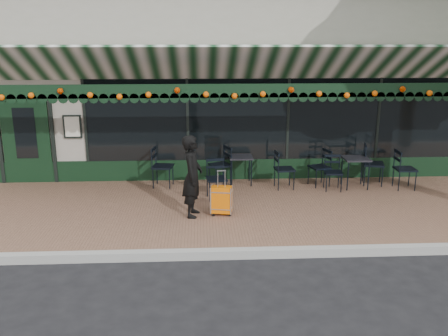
{
  "coord_description": "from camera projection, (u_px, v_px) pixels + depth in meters",
  "views": [
    {
      "loc": [
        -0.71,
        -7.19,
        3.46
      ],
      "look_at": [
        -0.26,
        1.6,
        1.08
      ],
      "focal_mm": 38.0,
      "sensor_mm": 36.0,
      "label": 1
    }
  ],
  "objects": [
    {
      "name": "sidewalk",
      "position": [
        235.0,
        210.0,
        9.78
      ],
      "size": [
        18.0,
        4.0,
        0.15
      ],
      "primitive_type": "cube",
      "color": "brown",
      "rests_on": "ground"
    },
    {
      "name": "suitcase",
      "position": [
        221.0,
        200.0,
        9.21
      ],
      "size": [
        0.43,
        0.29,
        0.9
      ],
      "rotation": [
        0.0,
        0.0,
        -0.19
      ],
      "color": "orange",
      "rests_on": "sidewalk"
    },
    {
      "name": "chair_a_right",
      "position": [
        373.0,
        164.0,
        11.12
      ],
      "size": [
        0.59,
        0.59,
        0.97
      ],
      "primitive_type": null,
      "rotation": [
        0.0,
        0.0,
        1.32
      ],
      "color": "black",
      "rests_on": "sidewalk"
    },
    {
      "name": "chair_a_front",
      "position": [
        333.0,
        173.0,
        10.72
      ],
      "size": [
        0.44,
        0.44,
        0.81
      ],
      "primitive_type": null,
      "rotation": [
        0.0,
        0.0,
        -0.09
      ],
      "color": "black",
      "rests_on": "sidewalk"
    },
    {
      "name": "restaurant_building",
      "position": [
        222.0,
        79.0,
        14.83
      ],
      "size": [
        12.0,
        9.6,
        4.5
      ],
      "color": "gray",
      "rests_on": "ground"
    },
    {
      "name": "chair_b_right",
      "position": [
        284.0,
        170.0,
        10.85
      ],
      "size": [
        0.48,
        0.48,
        0.88
      ],
      "primitive_type": null,
      "rotation": [
        0.0,
        0.0,
        1.66
      ],
      "color": "black",
      "rests_on": "sidewalk"
    },
    {
      "name": "chair_solo",
      "position": [
        163.0,
        167.0,
        10.96
      ],
      "size": [
        0.53,
        0.53,
        0.94
      ],
      "primitive_type": null,
      "rotation": [
        0.0,
        0.0,
        1.42
      ],
      "color": "black",
      "rests_on": "sidewalk"
    },
    {
      "name": "chair_a_left",
      "position": [
        319.0,
        167.0,
        11.05
      ],
      "size": [
        0.54,
        0.54,
        0.87
      ],
      "primitive_type": null,
      "rotation": [
        0.0,
        0.0,
        -1.28
      ],
      "color": "black",
      "rests_on": "sidewalk"
    },
    {
      "name": "woman",
      "position": [
        192.0,
        176.0,
        9.04
      ],
      "size": [
        0.46,
        0.63,
        1.59
      ],
      "primitive_type": "imported",
      "rotation": [
        0.0,
        0.0,
        1.42
      ],
      "color": "black",
      "rests_on": "sidewalk"
    },
    {
      "name": "chair_a_extra",
      "position": [
        405.0,
        169.0,
        10.8
      ],
      "size": [
        0.48,
        0.48,
        0.92
      ],
      "primitive_type": null,
      "rotation": [
        0.0,
        0.0,
        1.53
      ],
      "color": "black",
      "rests_on": "sidewalk"
    },
    {
      "name": "chair_b_left",
      "position": [
        220.0,
        165.0,
        11.14
      ],
      "size": [
        0.6,
        0.6,
        0.92
      ],
      "primitive_type": null,
      "rotation": [
        0.0,
        0.0,
        -1.18
      ],
      "color": "black",
      "rests_on": "sidewalk"
    },
    {
      "name": "ground",
      "position": [
        244.0,
        255.0,
        7.87
      ],
      "size": [
        80.0,
        80.0,
        0.0
      ],
      "primitive_type": "plane",
      "color": "black",
      "rests_on": "ground"
    },
    {
      "name": "cafe_table_a",
      "position": [
        356.0,
        161.0,
        10.86
      ],
      "size": [
        0.57,
        0.57,
        0.71
      ],
      "color": "black",
      "rests_on": "sidewalk"
    },
    {
      "name": "chair_b_front",
      "position": [
        217.0,
        179.0,
        10.12
      ],
      "size": [
        0.49,
        0.49,
        0.87
      ],
      "primitive_type": null,
      "rotation": [
        0.0,
        0.0,
        0.13
      ],
      "color": "black",
      "rests_on": "sidewalk"
    },
    {
      "name": "cafe_table_b",
      "position": [
        241.0,
        159.0,
        11.13
      ],
      "size": [
        0.55,
        0.55,
        0.67
      ],
      "color": "black",
      "rests_on": "sidewalk"
    },
    {
      "name": "curb",
      "position": [
        245.0,
        253.0,
        7.77
      ],
      "size": [
        18.0,
        0.16,
        0.15
      ],
      "primitive_type": "cube",
      "color": "#9E9E99",
      "rests_on": "ground"
    }
  ]
}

